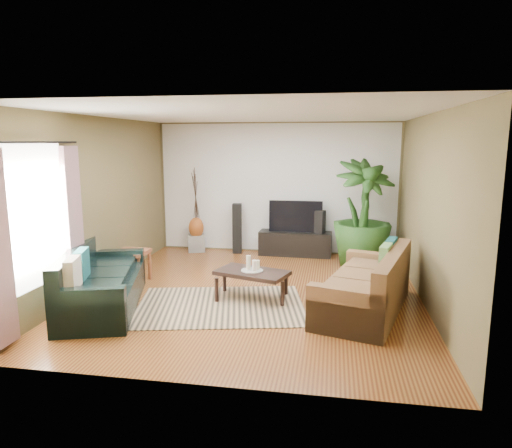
% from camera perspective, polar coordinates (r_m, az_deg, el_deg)
% --- Properties ---
extents(floor, '(5.50, 5.50, 0.00)m').
position_cam_1_polar(floor, '(7.13, -0.27, -8.61)').
color(floor, brown).
rests_on(floor, ground).
extents(ceiling, '(5.50, 5.50, 0.00)m').
position_cam_1_polar(ceiling, '(6.76, -0.29, 13.59)').
color(ceiling, white).
rests_on(ceiling, ground).
extents(wall_back, '(5.00, 0.00, 5.00)m').
position_cam_1_polar(wall_back, '(9.52, 2.58, 4.49)').
color(wall_back, brown).
rests_on(wall_back, ground).
extents(wall_front, '(5.00, 0.00, 5.00)m').
position_cam_1_polar(wall_front, '(4.18, -6.79, -3.09)').
color(wall_front, brown).
rests_on(wall_front, ground).
extents(wall_left, '(0.00, 5.50, 5.50)m').
position_cam_1_polar(wall_left, '(7.65, -19.08, 2.51)').
color(wall_left, brown).
rests_on(wall_left, ground).
extents(wall_right, '(0.00, 5.50, 5.50)m').
position_cam_1_polar(wall_right, '(6.85, 20.80, 1.55)').
color(wall_right, brown).
rests_on(wall_right, ground).
extents(backwall_panel, '(4.90, 0.00, 4.90)m').
position_cam_1_polar(backwall_panel, '(9.51, 2.57, 4.48)').
color(backwall_panel, white).
rests_on(backwall_panel, ground).
extents(window_pane, '(0.00, 1.80, 1.80)m').
position_cam_1_polar(window_pane, '(6.29, -25.89, 0.92)').
color(window_pane, white).
rests_on(window_pane, ground).
extents(curtain_far, '(0.08, 0.35, 2.20)m').
position_cam_1_polar(curtain_far, '(6.92, -21.82, -0.12)').
color(curtain_far, gray).
rests_on(curtain_far, ground).
extents(curtain_rod, '(0.03, 1.90, 0.03)m').
position_cam_1_polar(curtain_rod, '(6.19, -26.17, 9.15)').
color(curtain_rod, black).
rests_on(curtain_rod, ground).
extents(sofa_left, '(1.48, 2.27, 0.85)m').
position_cam_1_polar(sofa_left, '(6.76, -18.57, -6.46)').
color(sofa_left, black).
rests_on(sofa_left, floor).
extents(sofa_right, '(1.49, 2.28, 0.85)m').
position_cam_1_polar(sofa_right, '(6.48, 13.33, -6.91)').
color(sofa_right, brown).
rests_on(sofa_right, floor).
extents(area_rug, '(2.64, 2.12, 0.01)m').
position_cam_1_polar(area_rug, '(6.62, -4.43, -10.13)').
color(area_rug, tan).
rests_on(area_rug, floor).
extents(coffee_table, '(1.17, 0.86, 0.43)m').
position_cam_1_polar(coffee_table, '(6.83, -0.49, -7.60)').
color(coffee_table, black).
rests_on(coffee_table, floor).
extents(candle_tray, '(0.32, 0.32, 0.01)m').
position_cam_1_polar(candle_tray, '(6.77, -0.50, -5.82)').
color(candle_tray, gray).
rests_on(candle_tray, coffee_table).
extents(candle_tall, '(0.07, 0.07, 0.21)m').
position_cam_1_polar(candle_tall, '(6.78, -0.95, -4.82)').
color(candle_tall, beige).
rests_on(candle_tall, candle_tray).
extents(candle_mid, '(0.07, 0.07, 0.16)m').
position_cam_1_polar(candle_mid, '(6.70, -0.22, -5.21)').
color(candle_mid, white).
rests_on(candle_mid, candle_tray).
extents(candle_short, '(0.07, 0.07, 0.13)m').
position_cam_1_polar(candle_short, '(6.79, 0.18, -5.12)').
color(candle_short, '#EFE8CA').
rests_on(candle_short, candle_tray).
extents(tv_stand, '(1.49, 0.49, 0.49)m').
position_cam_1_polar(tv_stand, '(9.41, 4.92, -2.43)').
color(tv_stand, black).
rests_on(tv_stand, floor).
extents(television, '(1.08, 0.06, 0.64)m').
position_cam_1_polar(television, '(9.30, 4.98, 0.97)').
color(television, black).
rests_on(television, tv_stand).
extents(speaker_left, '(0.21, 0.23, 1.04)m').
position_cam_1_polar(speaker_left, '(9.52, -2.38, -0.56)').
color(speaker_left, black).
rests_on(speaker_left, floor).
extents(speaker_right, '(0.23, 0.24, 0.95)m').
position_cam_1_polar(speaker_right, '(9.27, 7.97, -1.23)').
color(speaker_right, black).
rests_on(speaker_right, floor).
extents(potted_plant, '(1.52, 1.52, 2.00)m').
position_cam_1_polar(potted_plant, '(8.70, 13.15, 1.34)').
color(potted_plant, '#1F4416').
rests_on(potted_plant, floor).
extents(plant_pot, '(0.37, 0.37, 0.29)m').
position_cam_1_polar(plant_pot, '(8.87, 12.92, -4.13)').
color(plant_pot, black).
rests_on(plant_pot, floor).
extents(pedestal, '(0.44, 0.44, 0.35)m').
position_cam_1_polar(pedestal, '(9.81, -7.44, -2.38)').
color(pedestal, gray).
rests_on(pedestal, floor).
extents(vase, '(0.32, 0.32, 0.44)m').
position_cam_1_polar(vase, '(9.75, -7.48, -0.47)').
color(vase, '#9D4D1C').
rests_on(vase, pedestal).
extents(side_table, '(0.51, 0.51, 0.54)m').
position_cam_1_polar(side_table, '(7.86, -15.20, -5.14)').
color(side_table, brown).
rests_on(side_table, floor).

